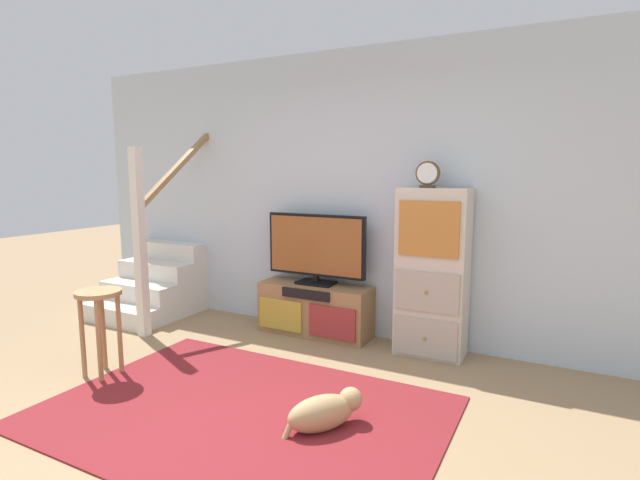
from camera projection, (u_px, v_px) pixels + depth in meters
ground_plane at (176, 461)px, 2.66m from camera, size 20.00×20.00×0.00m
back_wall at (355, 195)px, 4.63m from camera, size 6.40×0.12×2.70m
area_rug at (242, 412)px, 3.19m from camera, size 2.60×1.80×0.01m
media_console at (315, 309)px, 4.69m from camera, size 1.11×0.38×0.50m
television at (316, 247)px, 4.63m from camera, size 1.02×0.22×0.68m
side_cabinet at (432, 273)px, 4.12m from camera, size 0.58×0.38×1.44m
desk_clock at (428, 174)px, 4.01m from camera, size 0.20×0.08×0.22m
staircase at (167, 277)px, 5.57m from camera, size 1.00×1.36×2.20m
bar_stool_near at (100, 312)px, 3.71m from camera, size 0.34×0.34×0.68m
dog at (325, 411)px, 2.98m from camera, size 0.42×0.48×0.23m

